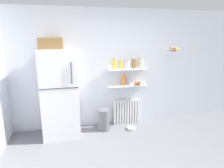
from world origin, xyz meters
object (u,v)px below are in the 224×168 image
(shelf_bowl, at_px, (138,83))
(pet_food_bowl, at_px, (131,128))
(hanging_fruit_basket, at_px, (173,49))
(storage_jar_1, at_px, (121,65))
(storage_jar_3, at_px, (134,63))
(refrigerator, at_px, (60,91))
(storage_jar_2, at_px, (127,64))
(vase, at_px, (124,80))
(storage_jar_0, at_px, (114,64))
(radiator, at_px, (126,111))
(trash_bin, at_px, (104,120))
(storage_jar_4, at_px, (140,63))

(shelf_bowl, height_order, pet_food_bowl, shelf_bowl)
(hanging_fruit_basket, bearing_deg, storage_jar_1, 166.64)
(storage_jar_3, bearing_deg, pet_food_bowl, -112.73)
(storage_jar_3, height_order, pet_food_bowl, storage_jar_3)
(refrigerator, xyz_separation_m, storage_jar_3, (1.63, 0.22, 0.49))
(storage_jar_2, xyz_separation_m, vase, (-0.08, 0.00, -0.36))
(storage_jar_0, relative_size, vase, 1.02)
(radiator, xyz_separation_m, pet_food_bowl, (0.01, -0.37, -0.26))
(storage_jar_1, distance_m, pet_food_bowl, 1.43)
(storage_jar_0, height_order, vase, storage_jar_0)
(radiator, relative_size, hanging_fruit_basket, 1.91)
(storage_jar_3, distance_m, hanging_fruit_basket, 0.90)
(storage_jar_2, distance_m, trash_bin, 1.33)
(radiator, xyz_separation_m, shelf_bowl, (0.25, -0.03, 0.69))
(storage_jar_1, bearing_deg, radiator, 11.29)
(storage_jar_3, distance_m, storage_jar_4, 0.15)
(trash_bin, bearing_deg, storage_jar_1, 26.34)
(shelf_bowl, distance_m, trash_bin, 1.13)
(storage_jar_3, xyz_separation_m, shelf_bowl, (0.10, 0.00, -0.46))
(trash_bin, height_order, hanging_fruit_basket, hanging_fruit_basket)
(refrigerator, bearing_deg, storage_jar_0, 10.37)
(radiator, distance_m, pet_food_bowl, 0.45)
(storage_jar_3, distance_m, trash_bin, 1.41)
(storage_jar_1, xyz_separation_m, shelf_bowl, (0.40, 0.00, -0.44))
(storage_jar_2, distance_m, vase, 0.37)
(radiator, height_order, storage_jar_0, storage_jar_0)
(pet_food_bowl, xyz_separation_m, hanging_fruit_basket, (0.94, 0.07, 1.71))
(refrigerator, xyz_separation_m, vase, (1.40, 0.22, 0.11))
(storage_jar_2, relative_size, storage_jar_3, 0.87)
(storage_jar_2, height_order, storage_jar_4, storage_jar_4)
(shelf_bowl, bearing_deg, storage_jar_2, -180.00)
(storage_jar_4, bearing_deg, radiator, 174.30)
(storage_jar_4, height_order, pet_food_bowl, storage_jar_4)
(storage_jar_0, bearing_deg, storage_jar_1, -0.00)
(radiator, xyz_separation_m, storage_jar_4, (0.30, -0.03, 1.15))
(pet_food_bowl, bearing_deg, shelf_bowl, 54.04)
(shelf_bowl, bearing_deg, radiator, 173.25)
(vase, bearing_deg, pet_food_bowl, -75.69)
(storage_jar_1, relative_size, trash_bin, 0.40)
(storage_jar_1, distance_m, storage_jar_2, 0.15)
(storage_jar_0, height_order, storage_jar_1, storage_jar_0)
(storage_jar_1, distance_m, shelf_bowl, 0.60)
(shelf_bowl, bearing_deg, trash_bin, -165.64)
(trash_bin, distance_m, pet_food_bowl, 0.64)
(refrigerator, xyz_separation_m, trash_bin, (0.89, 0.00, -0.70))
(storage_jar_2, height_order, vase, storage_jar_2)
(storage_jar_1, bearing_deg, storage_jar_4, 0.00)
(vase, bearing_deg, refrigerator, -171.26)
(trash_bin, bearing_deg, refrigerator, -179.91)
(shelf_bowl, bearing_deg, storage_jar_0, 180.00)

